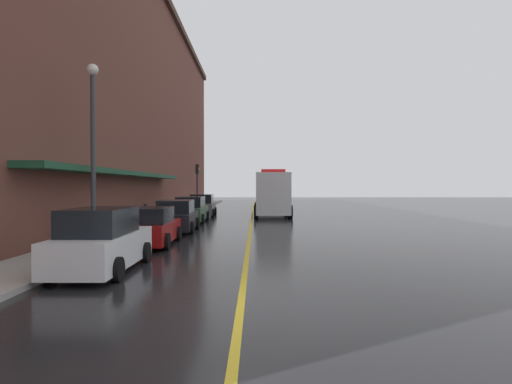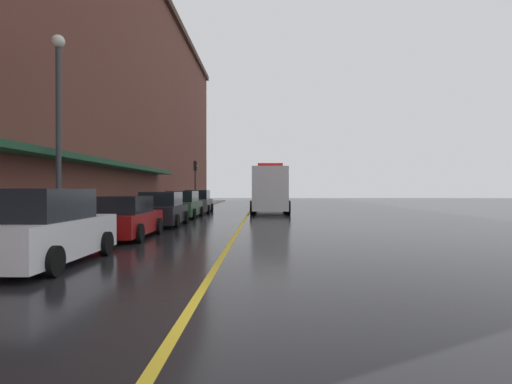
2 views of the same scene
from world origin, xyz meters
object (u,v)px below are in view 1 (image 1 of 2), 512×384
parked_car_3 (192,210)px  parked_car_2 (177,217)px  parked_car_4 (203,206)px  parking_meter_1 (127,217)px  parked_car_0 (103,242)px  box_truck (273,194)px  traffic_light_near (198,178)px  street_lamp_left (94,134)px  parking_meter_0 (146,212)px  parked_car_1 (150,227)px

parked_car_3 → parked_car_2: bearing=-179.2°
parked_car_4 → parking_meter_1: parked_car_4 is taller
parked_car_0 → box_truck: size_ratio=0.54×
parked_car_2 → parked_car_3: size_ratio=0.94×
parked_car_2 → parked_car_0: bearing=177.1°
parked_car_3 → traffic_light_near: size_ratio=1.14×
parked_car_0 → street_lamp_left: bearing=23.1°
parked_car_3 → parking_meter_0: 6.85m
parked_car_2 → traffic_light_near: traffic_light_near is taller
parked_car_1 → box_truck: box_truck is taller
parked_car_1 → street_lamp_left: 4.24m
parked_car_4 → box_truck: 5.65m
parked_car_4 → box_truck: size_ratio=0.51×
parked_car_0 → parking_meter_1: bearing=11.0°
parked_car_3 → parked_car_4: bearing=-0.8°
box_truck → parking_meter_0: box_truck is taller
traffic_light_near → box_truck: bearing=-44.6°
parked_car_0 → parking_meter_0: (-1.30, 9.99, 0.22)m
parked_car_3 → street_lamp_left: (-1.94, -12.23, 3.60)m
parked_car_1 → parked_car_3: bearing=-1.2°
parking_meter_0 → traffic_light_near: bearing=89.8°
parked_car_3 → parking_meter_1: (-1.34, -9.97, 0.26)m
box_truck → street_lamp_left: (-7.55, -18.02, 2.68)m
box_truck → parking_meter_1: box_truck is taller
parking_meter_0 → traffic_light_near: traffic_light_near is taller
box_truck → parking_meter_0: (-6.95, -12.50, -0.66)m
parked_car_4 → parking_meter_0: 12.48m
parked_car_3 → street_lamp_left: size_ratio=0.70×
parked_car_0 → parked_car_4: 22.39m
parking_meter_0 → traffic_light_near: 19.41m
traffic_light_near → parked_car_4: bearing=-79.2°
parked_car_3 → parking_meter_1: parked_car_3 is taller
parked_car_1 → traffic_light_near: (-1.24, 23.85, 2.42)m
parked_car_4 → box_truck: box_truck is taller
parked_car_1 → parking_meter_0: parked_car_1 is taller
parked_car_2 → parking_meter_0: 1.65m
box_truck → parked_car_1: bearing=-17.7°
parking_meter_0 → parking_meter_1: bearing=-90.0°
parked_car_0 → parking_meter_1: size_ratio=3.42×
parked_car_3 → parking_meter_1: size_ratio=3.68×
parked_car_2 → parking_meter_1: 4.25m
box_truck → parked_car_4: bearing=-88.3°
street_lamp_left → parking_meter_0: bearing=83.8°
parked_car_1 → street_lamp_left: (-1.90, -0.97, 3.67)m
parked_car_3 → traffic_light_near: (-1.28, 12.59, 2.36)m
parked_car_2 → box_truck: 13.03m
parked_car_0 → parked_car_3: 16.70m
parked_car_0 → traffic_light_near: bearing=2.5°
parked_car_0 → parked_car_1: parked_car_0 is taller
box_truck → parking_meter_0: size_ratio=6.29×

